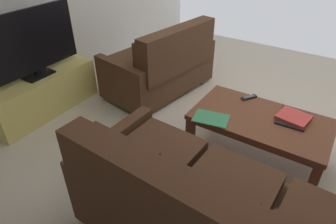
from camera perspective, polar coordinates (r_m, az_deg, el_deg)
name	(u,v)px	position (r m, az deg, el deg)	size (l,w,h in m)	color
ground_plane	(260,141)	(3.15, 17.55, -5.48)	(5.33, 5.42, 0.01)	beige
sofa_main	(214,221)	(1.89, 9.03, -20.22)	(1.93, 0.93, 0.92)	black
loveseat_near	(162,65)	(3.68, -1.15, 9.22)	(0.98, 1.45, 0.90)	black
coffee_table	(260,124)	(2.70, 17.52, -2.23)	(1.16, 0.66, 0.45)	brown
tv_stand	(43,94)	(3.63, -23.18, 3.28)	(0.42, 1.28, 0.46)	#D8C666
flat_tv	(30,43)	(3.39, -25.42, 12.04)	(0.21, 1.12, 0.71)	black
book_stack	(293,118)	(2.73, 23.26, -1.01)	(0.28, 0.30, 0.05)	black
tv_remote	(249,97)	(2.92, 15.54, 2.77)	(0.13, 0.16, 0.02)	black
loose_magazine	(211,118)	(2.55, 8.41, -1.21)	(0.21, 0.30, 0.01)	#337F51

